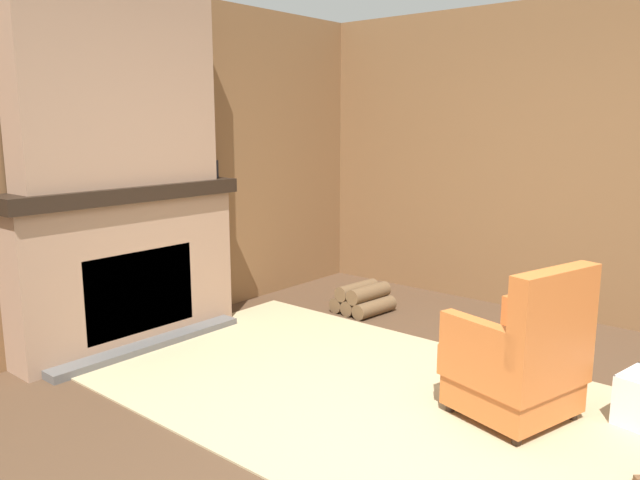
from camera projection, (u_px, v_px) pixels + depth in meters
name	position (u px, v px, depth m)	size (l,w,h in m)	color
ground_plane	(429.00, 458.00, 3.16)	(14.00, 14.00, 0.00)	#4C3523
wood_panel_wall_left	(108.00, 167.00, 4.69)	(0.06, 6.17, 2.69)	brown
wood_panel_wall_back	(616.00, 164.00, 5.01)	(6.17, 0.09, 2.69)	brown
fireplace_hearth	(129.00, 266.00, 4.70)	(0.53, 1.86, 1.21)	#9E7A60
chimney_breast	(117.00, 84.00, 4.45)	(0.28, 1.55, 1.45)	#9E7A60
area_rug	(391.00, 401.00, 3.79)	(4.09, 2.17, 0.01)	tan
armchair	(520.00, 361.00, 3.50)	(0.73, 0.76, 0.92)	#C6662D
firewood_stack	(363.00, 299.00, 5.56)	(0.46, 0.49, 0.25)	brown
oil_lamp_vase	(55.00, 175.00, 4.22)	(0.12, 0.12, 0.30)	#47708E
storage_case	(203.00, 169.00, 5.19)	(0.14, 0.22, 0.15)	black
decorative_plate_on_mantel	(112.00, 171.00, 4.56)	(0.06, 0.22, 0.22)	gold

